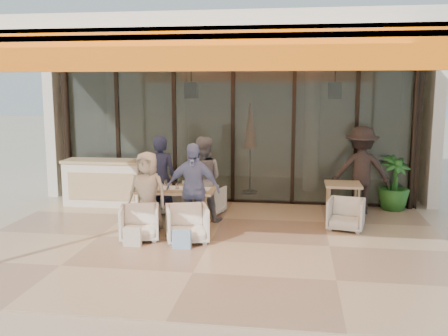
# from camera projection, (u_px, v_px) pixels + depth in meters

# --- Properties ---
(ground) EXTENTS (70.00, 70.00, 0.00)m
(ground) POSITION_uv_depth(u_px,v_px,m) (211.00, 242.00, 8.55)
(ground) COLOR #C6B293
(ground) RESTS_ON ground
(terrace_floor) EXTENTS (8.00, 6.00, 0.01)m
(terrace_floor) POSITION_uv_depth(u_px,v_px,m) (211.00, 242.00, 8.55)
(terrace_floor) COLOR tan
(terrace_floor) RESTS_ON ground
(terrace_structure) EXTENTS (8.00, 6.00, 3.40)m
(terrace_structure) POSITION_uv_depth(u_px,v_px,m) (207.00, 47.00, 7.77)
(terrace_structure) COLOR silver
(terrace_structure) RESTS_ON ground
(glass_storefront) EXTENTS (8.08, 0.10, 3.20)m
(glass_storefront) POSITION_uv_depth(u_px,v_px,m) (233.00, 133.00, 11.22)
(glass_storefront) COLOR #9EADA3
(glass_storefront) RESTS_ON ground
(interior_block) EXTENTS (9.05, 3.62, 3.52)m
(interior_block) POSITION_uv_depth(u_px,v_px,m) (244.00, 102.00, 13.38)
(interior_block) COLOR silver
(interior_block) RESTS_ON ground
(host_counter) EXTENTS (1.85, 0.65, 1.04)m
(host_counter) POSITION_uv_depth(u_px,v_px,m) (106.00, 182.00, 11.10)
(host_counter) COLOR silver
(host_counter) RESTS_ON ground
(dining_table) EXTENTS (1.50, 0.90, 0.93)m
(dining_table) POSITION_uv_depth(u_px,v_px,m) (176.00, 191.00, 9.43)
(dining_table) COLOR tan
(dining_table) RESTS_ON ground
(chair_far_left) EXTENTS (0.82, 0.79, 0.73)m
(chair_far_left) POSITION_uv_depth(u_px,v_px,m) (167.00, 196.00, 10.46)
(chair_far_left) COLOR silver
(chair_far_left) RESTS_ON ground
(chair_far_right) EXTENTS (0.78, 0.75, 0.67)m
(chair_far_right) POSITION_uv_depth(u_px,v_px,m) (207.00, 199.00, 10.35)
(chair_far_right) COLOR silver
(chair_far_right) RESTS_ON ground
(chair_near_left) EXTENTS (0.79, 0.76, 0.67)m
(chair_near_left) POSITION_uv_depth(u_px,v_px,m) (140.00, 221.00, 8.61)
(chair_near_left) COLOR silver
(chair_near_left) RESTS_ON ground
(chair_near_right) EXTENTS (0.86, 0.83, 0.71)m
(chair_near_right) POSITION_uv_depth(u_px,v_px,m) (187.00, 222.00, 8.49)
(chair_near_right) COLOR silver
(chair_near_right) RESTS_ON ground
(diner_navy) EXTENTS (0.64, 0.44, 1.70)m
(diner_navy) POSITION_uv_depth(u_px,v_px,m) (161.00, 178.00, 9.90)
(diner_navy) COLOR #171D34
(diner_navy) RESTS_ON ground
(diner_grey) EXTENTS (0.83, 0.65, 1.69)m
(diner_grey) POSITION_uv_depth(u_px,v_px,m) (202.00, 179.00, 9.78)
(diner_grey) COLOR #5C5C61
(diner_grey) RESTS_ON ground
(diner_cream) EXTENTS (0.78, 0.55, 1.49)m
(diner_cream) POSITION_uv_depth(u_px,v_px,m) (147.00, 192.00, 9.03)
(diner_cream) COLOR beige
(diner_cream) RESTS_ON ground
(diner_periwinkle) EXTENTS (0.99, 0.44, 1.66)m
(diner_periwinkle) POSITION_uv_depth(u_px,v_px,m) (193.00, 189.00, 8.90)
(diner_periwinkle) COLOR #6D85B6
(diner_periwinkle) RESTS_ON ground
(tote_bag_cream) EXTENTS (0.30, 0.10, 0.34)m
(tote_bag_cream) POSITION_uv_depth(u_px,v_px,m) (132.00, 238.00, 8.25)
(tote_bag_cream) COLOR silver
(tote_bag_cream) RESTS_ON ground
(tote_bag_blue) EXTENTS (0.30, 0.10, 0.34)m
(tote_bag_blue) POSITION_uv_depth(u_px,v_px,m) (182.00, 240.00, 8.13)
(tote_bag_blue) COLOR #99BFD8
(tote_bag_blue) RESTS_ON ground
(side_table) EXTENTS (0.70, 0.70, 0.74)m
(side_table) POSITION_uv_depth(u_px,v_px,m) (343.00, 189.00, 9.91)
(side_table) COLOR tan
(side_table) RESTS_ON ground
(side_chair) EXTENTS (0.75, 0.72, 0.66)m
(side_chair) POSITION_uv_depth(u_px,v_px,m) (346.00, 213.00, 9.22)
(side_chair) COLOR silver
(side_chair) RESTS_ON ground
(standing_woman) EXTENTS (1.21, 0.71, 1.84)m
(standing_woman) POSITION_uv_depth(u_px,v_px,m) (361.00, 171.00, 10.34)
(standing_woman) COLOR black
(standing_woman) RESTS_ON ground
(potted_palm) EXTENTS (0.91, 0.91, 1.19)m
(potted_palm) POSITION_uv_depth(u_px,v_px,m) (394.00, 183.00, 10.66)
(potted_palm) COLOR #1E5919
(potted_palm) RESTS_ON ground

